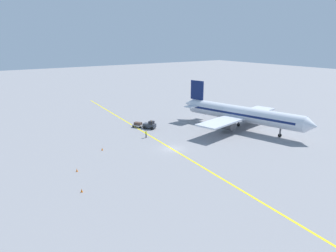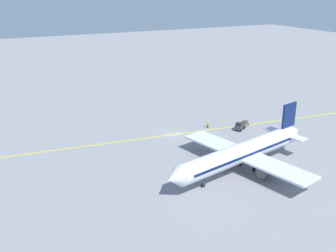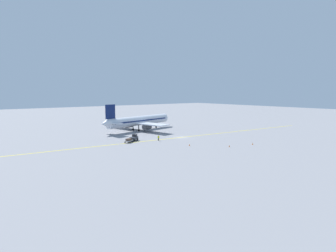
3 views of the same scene
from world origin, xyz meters
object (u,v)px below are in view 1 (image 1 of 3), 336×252
(baggage_tug_dark, at_px, (150,125))
(traffic_cone_near_nose, at_px, (77,170))
(traffic_cone_mid_apron, at_px, (102,149))
(ground_crew_worker, at_px, (146,134))
(baggage_cart_trailing, at_px, (138,124))
(traffic_cone_by_wingtip, at_px, (82,190))
(airplane_at_gate, at_px, (241,114))

(baggage_tug_dark, height_order, traffic_cone_near_nose, baggage_tug_dark)
(traffic_cone_near_nose, xyz_separation_m, traffic_cone_mid_apron, (-7.78, -7.59, 0.00))
(ground_crew_worker, relative_size, traffic_cone_near_nose, 3.05)
(traffic_cone_mid_apron, bearing_deg, traffic_cone_near_nose, 44.31)
(baggage_cart_trailing, xyz_separation_m, traffic_cone_by_wingtip, (24.23, 26.53, -0.49))
(baggage_tug_dark, distance_m, traffic_cone_by_wingtip, 35.15)
(traffic_cone_mid_apron, bearing_deg, baggage_cart_trailing, -142.14)
(airplane_at_gate, bearing_deg, ground_crew_worker, -16.45)
(traffic_cone_mid_apron, xyz_separation_m, traffic_cone_by_wingtip, (9.80, 15.31, 0.00))
(traffic_cone_near_nose, height_order, traffic_cone_by_wingtip, same)
(baggage_cart_trailing, xyz_separation_m, traffic_cone_near_nose, (22.21, 18.81, -0.49))
(ground_crew_worker, distance_m, traffic_cone_mid_apron, 11.79)
(baggage_tug_dark, bearing_deg, traffic_cone_near_nose, 33.76)
(airplane_at_gate, bearing_deg, traffic_cone_by_wingtip, 14.07)
(traffic_cone_near_nose, bearing_deg, airplane_at_gate, -175.49)
(airplane_at_gate, relative_size, traffic_cone_by_wingtip, 64.09)
(ground_crew_worker, height_order, traffic_cone_near_nose, ground_crew_worker)
(ground_crew_worker, relative_size, traffic_cone_mid_apron, 3.05)
(airplane_at_gate, distance_m, baggage_cart_trailing, 25.33)
(traffic_cone_near_nose, bearing_deg, traffic_cone_by_wingtip, 75.33)
(baggage_tug_dark, bearing_deg, baggage_cart_trailing, -58.65)
(airplane_at_gate, bearing_deg, baggage_tug_dark, -35.00)
(airplane_at_gate, height_order, baggage_cart_trailing, airplane_at_gate)
(traffic_cone_mid_apron, bearing_deg, ground_crew_worker, -168.05)
(baggage_tug_dark, bearing_deg, traffic_cone_by_wingtip, 42.43)
(baggage_cart_trailing, bearing_deg, traffic_cone_by_wingtip, 47.60)
(ground_crew_worker, height_order, traffic_cone_by_wingtip, ground_crew_worker)
(airplane_at_gate, distance_m, traffic_cone_by_wingtip, 45.54)
(airplane_at_gate, relative_size, traffic_cone_mid_apron, 64.09)
(ground_crew_worker, bearing_deg, traffic_cone_near_nose, 27.46)
(baggage_cart_trailing, distance_m, ground_crew_worker, 9.25)
(airplane_at_gate, xyz_separation_m, traffic_cone_near_nose, (42.03, 3.32, -3.43))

